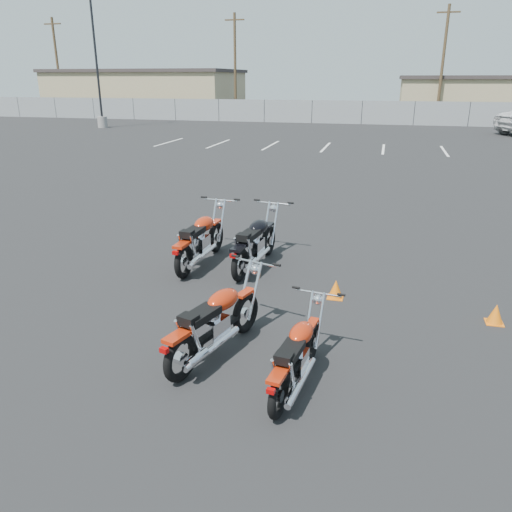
% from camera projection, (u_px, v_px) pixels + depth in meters
% --- Properties ---
extents(ground, '(120.00, 120.00, 0.00)m').
position_uv_depth(ground, '(235.00, 305.00, 8.08)').
color(ground, black).
rests_on(ground, ground).
extents(motorcycle_front_red, '(0.87, 2.26, 1.11)m').
position_uv_depth(motorcycle_front_red, '(201.00, 240.00, 9.69)').
color(motorcycle_front_red, black).
rests_on(motorcycle_front_red, ground).
extents(motorcycle_second_black, '(0.86, 2.23, 1.09)m').
position_uv_depth(motorcycle_second_black, '(255.00, 243.00, 9.52)').
color(motorcycle_second_black, black).
rests_on(motorcycle_second_black, ground).
extents(motorcycle_third_red, '(1.04, 2.09, 1.03)m').
position_uv_depth(motorcycle_third_red, '(216.00, 322.00, 6.48)').
color(motorcycle_third_red, black).
rests_on(motorcycle_third_red, ground).
extents(motorcycle_rear_red, '(0.70, 1.82, 0.89)m').
position_uv_depth(motorcycle_rear_red, '(297.00, 356.00, 5.82)').
color(motorcycle_rear_red, black).
rests_on(motorcycle_rear_red, ground).
extents(training_cone_near, '(0.26, 0.26, 0.31)m').
position_uv_depth(training_cone_near, '(336.00, 289.00, 8.29)').
color(training_cone_near, orange).
rests_on(training_cone_near, ground).
extents(training_cone_far, '(0.25, 0.25, 0.30)m').
position_uv_depth(training_cone_far, '(496.00, 314.00, 7.43)').
color(training_cone_far, orange).
rests_on(training_cone_far, ground).
extents(light_pole_west, '(0.80, 0.70, 10.92)m').
position_uv_depth(light_pole_west, '(99.00, 87.00, 36.19)').
color(light_pole_west, gray).
rests_on(light_pole_west, ground).
extents(chainlink_fence, '(80.06, 0.06, 1.80)m').
position_uv_depth(chainlink_fence, '(362.00, 112.00, 39.69)').
color(chainlink_fence, gray).
rests_on(chainlink_fence, ground).
extents(tan_building_west, '(18.40, 10.40, 4.30)m').
position_uv_depth(tan_building_west, '(147.00, 92.00, 50.85)').
color(tan_building_west, tan).
rests_on(tan_building_west, ground).
extents(tan_building_east, '(14.40, 9.40, 3.70)m').
position_uv_depth(tan_building_east, '(480.00, 97.00, 45.21)').
color(tan_building_east, tan).
rests_on(tan_building_east, ground).
extents(utility_pole_a, '(1.80, 0.24, 9.00)m').
position_uv_depth(utility_pole_a, '(58.00, 65.00, 49.15)').
color(utility_pole_a, '#3F2F1D').
rests_on(utility_pole_a, ground).
extents(utility_pole_b, '(1.80, 0.24, 9.00)m').
position_uv_depth(utility_pole_b, '(235.00, 64.00, 45.81)').
color(utility_pole_b, '#3F2F1D').
rests_on(utility_pole_b, ground).
extents(utility_pole_c, '(1.80, 0.24, 9.00)m').
position_uv_depth(utility_pole_c, '(443.00, 62.00, 40.64)').
color(utility_pole_c, '#3F2F1D').
rests_on(utility_pole_c, ground).
extents(parking_line_stripes, '(15.12, 4.00, 0.01)m').
position_uv_depth(parking_line_stripes, '(298.00, 146.00, 26.90)').
color(parking_line_stripes, silver).
rests_on(parking_line_stripes, ground).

